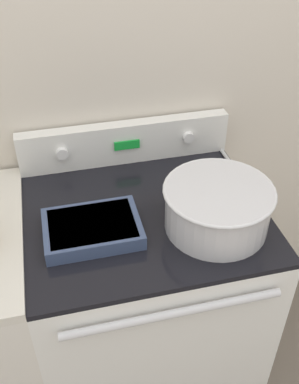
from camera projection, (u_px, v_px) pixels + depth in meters
kitchen_wall at (119, 69)px, 1.49m from camera, size 8.00×0.05×2.50m
stove_range at (145, 305)px, 1.69m from camera, size 0.75×0.68×0.93m
control_panel at (125, 142)px, 1.59m from camera, size 0.75×0.07×0.15m
mixing_bowl at (218, 205)px, 1.31m from camera, size 0.32×0.32×0.14m
casserole_dish at (92, 228)px, 1.31m from camera, size 0.28×0.20×0.05m
ladle at (250, 181)px, 1.47m from camera, size 0.09×0.30×0.09m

